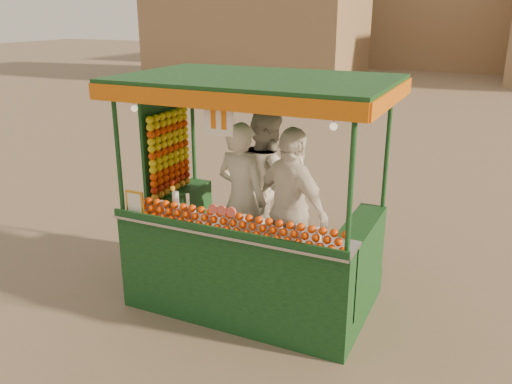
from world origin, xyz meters
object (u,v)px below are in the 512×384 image
at_px(vendor_middle, 266,184).
at_px(juice_cart, 245,235).
at_px(vendor_left, 242,199).
at_px(vendor_right, 292,209).

bearing_deg(vendor_middle, juice_cart, 140.37).
xyz_separation_m(vendor_left, vendor_right, (0.65, -0.07, 0.01)).
xyz_separation_m(vendor_left, vendor_middle, (0.07, 0.55, 0.03)).
distance_m(juice_cart, vendor_right, 0.65).
distance_m(vendor_left, vendor_right, 0.65).
bearing_deg(juice_cart, vendor_right, 10.93).
relative_size(juice_cart, vendor_middle, 1.54).
distance_m(vendor_middle, vendor_right, 0.85).
relative_size(juice_cart, vendor_left, 1.59).
height_order(vendor_middle, vendor_right, vendor_middle).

